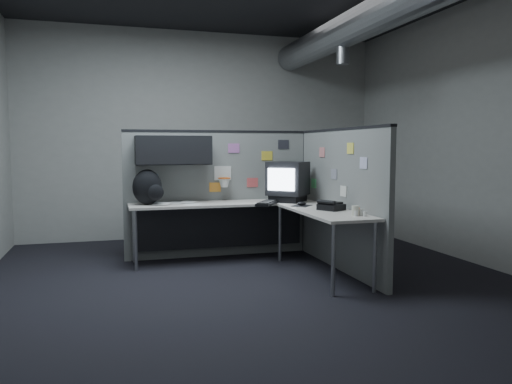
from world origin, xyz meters
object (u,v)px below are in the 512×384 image
object	(u,v)px
keyboard	(267,203)
desk	(249,214)
phone	(331,206)
monitor	(288,181)
backpack	(148,188)

from	to	relation	value
keyboard	desk	bearing A→B (deg)	145.32
phone	monitor	bearing A→B (deg)	80.38
desk	phone	xyz separation A→B (m)	(0.71, -0.78, 0.16)
monitor	desk	bearing A→B (deg)	-167.60
desk	keyboard	bearing A→B (deg)	-23.22
monitor	phone	distance (m)	0.98
desk	backpack	bearing A→B (deg)	165.95
monitor	keyboard	bearing A→B (deg)	-149.21
desk	monitor	world-z (taller)	monitor
phone	backpack	world-z (taller)	backpack
monitor	keyboard	size ratio (longest dim) A/B	1.33
phone	keyboard	bearing A→B (deg)	107.37
desk	backpack	xyz separation A→B (m)	(-1.16, 0.29, 0.32)
desk	backpack	size ratio (longest dim) A/B	5.49
keyboard	backpack	bearing A→B (deg)	153.10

